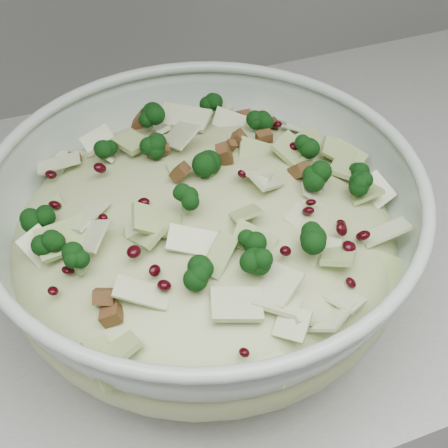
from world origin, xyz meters
TOP-DOWN VIEW (x-y plane):
  - counter at (0.00, 1.70)m, footprint 3.60×0.60m
  - mixing_bowl at (-0.12, 1.60)m, footprint 0.49×0.49m
  - salad at (-0.12, 1.60)m, footprint 0.42×0.42m

SIDE VIEW (x-z plane):
  - counter at x=0.00m, z-range 0.00..0.90m
  - mixing_bowl at x=-0.12m, z-range 0.90..1.05m
  - salad at x=-0.12m, z-range 0.93..1.08m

